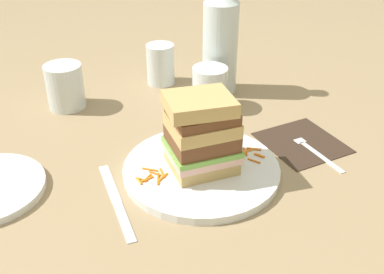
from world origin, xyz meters
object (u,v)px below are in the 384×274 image
object	(u,v)px
empty_tumbler_0	(161,64)
empty_tumbler_1	(65,86)
knife	(117,202)
water_bottle	(220,40)
juice_glass	(210,90)
fork	(310,147)
sandwich	(200,133)
napkin_dark	(302,142)
main_plate	(200,169)

from	to	relation	value
empty_tumbler_0	empty_tumbler_1	bearing A→B (deg)	-176.33
knife	water_bottle	world-z (taller)	water_bottle
knife	empty_tumbler_1	size ratio (longest dim) A/B	2.11
water_bottle	juice_glass	bearing A→B (deg)	-134.86
fork	empty_tumbler_0	world-z (taller)	empty_tumbler_0
sandwich	empty_tumbler_1	xyz separation A→B (m)	(-0.13, 0.35, -0.03)
sandwich	empty_tumbler_1	bearing A→B (deg)	110.69
sandwich	empty_tumbler_1	distance (m)	0.37
napkin_dark	water_bottle	world-z (taller)	water_bottle
knife	empty_tumbler_0	bearing A→B (deg)	56.03
empty_tumbler_1	fork	bearing A→B (deg)	-47.64
juice_glass	water_bottle	bearing A→B (deg)	45.14
sandwich	knife	world-z (taller)	sandwich
napkin_dark	knife	world-z (taller)	same
main_plate	napkin_dark	size ratio (longest dim) A/B	1.86
main_plate	water_bottle	bearing A→B (deg)	53.19
main_plate	sandwich	xyz separation A→B (m)	(-0.00, -0.00, 0.07)
sandwich	knife	bearing A→B (deg)	-176.41
main_plate	knife	bearing A→B (deg)	-176.26
napkin_dark	empty_tumbler_1	world-z (taller)	empty_tumbler_1
knife	empty_tumbler_1	distance (m)	0.36
juice_glass	empty_tumbler_0	bearing A→B (deg)	103.24
water_bottle	empty_tumbler_1	xyz separation A→B (m)	(-0.33, 0.09, -0.07)
sandwich	napkin_dark	xyz separation A→B (m)	(0.22, -0.01, -0.08)
napkin_dark	water_bottle	xyz separation A→B (m)	(-0.02, 0.27, 0.12)
empty_tumbler_0	napkin_dark	bearing A→B (deg)	-72.46
sandwich	water_bottle	size ratio (longest dim) A/B	0.49
water_bottle	sandwich	bearing A→B (deg)	-126.89
fork	juice_glass	world-z (taller)	juice_glass
fork	knife	xyz separation A→B (m)	(-0.37, 0.02, -0.00)
main_plate	juice_glass	bearing A→B (deg)	56.03
knife	sandwich	bearing A→B (deg)	3.59
sandwich	juice_glass	xyz separation A→B (m)	(0.14, 0.20, -0.04)
juice_glass	water_bottle	size ratio (longest dim) A/B	0.33
main_plate	water_bottle	world-z (taller)	water_bottle
napkin_dark	fork	distance (m)	0.02
fork	water_bottle	size ratio (longest dim) A/B	0.60
water_bottle	empty_tumbler_0	distance (m)	0.16
main_plate	empty_tumbler_1	size ratio (longest dim) A/B	2.81
main_plate	napkin_dark	xyz separation A→B (m)	(0.21, -0.01, -0.01)
juice_glass	napkin_dark	bearing A→B (deg)	-69.26
knife	empty_tumbler_0	xyz separation A→B (m)	(0.25, 0.37, 0.05)
sandwich	fork	world-z (taller)	sandwich
juice_glass	empty_tumbler_1	world-z (taller)	empty_tumbler_1
water_bottle	empty_tumbler_1	world-z (taller)	water_bottle
juice_glass	empty_tumbler_1	bearing A→B (deg)	151.05
empty_tumbler_1	juice_glass	bearing A→B (deg)	-28.95
knife	water_bottle	distance (m)	0.46
empty_tumbler_0	empty_tumbler_1	xyz separation A→B (m)	(-0.23, -0.01, 0.00)
juice_glass	empty_tumbler_0	xyz separation A→B (m)	(-0.04, 0.16, 0.01)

